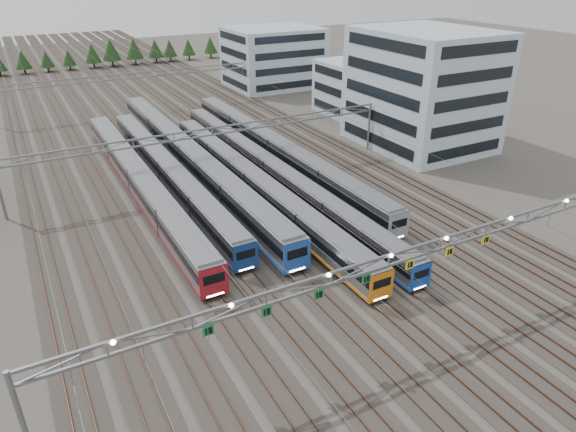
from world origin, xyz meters
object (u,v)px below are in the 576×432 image
train_e (271,170)px  depot_bldg_south (423,89)px  train_f (276,149)px  depot_bldg_north (274,57)px  train_b (168,172)px  train_d (254,184)px  depot_bldg_mid (361,88)px  train_a (139,180)px  train_c (189,157)px  gantry_near (389,263)px  gantry_mid (213,138)px  gantry_far (136,80)px

train_e → depot_bldg_south: depot_bldg_south is taller
train_f → depot_bldg_north: 55.91m
train_b → depot_bldg_north: bearing=49.7°
train_d → train_f: 14.13m
depot_bldg_mid → train_b: bearing=-158.5°
train_a → train_b: 4.71m
train_c → depot_bldg_north: size_ratio=3.08×
depot_bldg_south → train_a: bearing=178.5°
gantry_near → depot_bldg_mid: (40.10, 59.39, -1.74)m
train_a → depot_bldg_mid: 55.10m
train_c → train_e: (9.00, -10.05, -0.40)m
train_e → train_c: bearing=131.8°
train_a → gantry_mid: gantry_mid is taller
gantry_mid → gantry_far: 45.00m
train_d → train_e: 5.85m
gantry_mid → depot_bldg_mid: (40.06, 19.27, -1.04)m
train_e → gantry_near: (-6.80, -34.96, 5.18)m
train_e → train_a: bearing=165.7°
train_d → train_f: (9.00, 10.89, 0.12)m
train_d → depot_bldg_north: (34.12, 60.59, 5.10)m
depot_bldg_north → gantry_near: bearing=-111.6°
train_b → train_f: size_ratio=0.89×
train_d → gantry_mid: size_ratio=1.00×
train_d → depot_bldg_mid: 47.25m
train_d → depot_bldg_mid: bearing=36.7°
train_e → depot_bldg_mid: bearing=36.3°
train_a → gantry_near: bearing=-74.2°
gantry_near → depot_bldg_south: bearing=45.7°
gantry_near → train_e: bearing=79.0°
train_a → train_b: (4.50, 1.40, -0.08)m
train_d → gantry_mid: (-2.25, 8.89, 4.34)m
train_a → gantry_near: gantry_near is taller
gantry_mid → depot_bldg_south: bearing=-2.8°
depot_bldg_north → train_a: bearing=-132.3°
depot_bldg_north → train_c: bearing=-129.5°
train_c → gantry_mid: (2.25, -4.90, 4.08)m
train_c → train_d: 14.50m
gantry_mid → gantry_far: (0.00, 45.00, 0.00)m
depot_bldg_south → depot_bldg_mid: 21.73m
gantry_mid → gantry_near: bearing=-90.1°
train_b → gantry_near: 41.79m
train_c → depot_bldg_mid: (42.31, 14.37, 3.05)m
gantry_far → depot_bldg_north: size_ratio=2.56×
train_d → gantry_near: gantry_near is taller
gantry_far → gantry_mid: bearing=-90.0°
depot_bldg_south → depot_bldg_north: bearing=91.0°
train_f → train_d: bearing=-129.6°
train_c → gantry_mid: 6.76m
depot_bldg_south → train_f: bearing=171.6°
gantry_near → depot_bldg_mid: 71.68m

